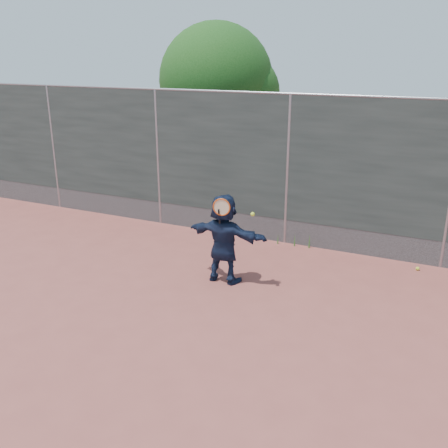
% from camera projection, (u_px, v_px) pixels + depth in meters
% --- Properties ---
extents(ground, '(80.00, 80.00, 0.00)m').
position_uv_depth(ground, '(210.00, 320.00, 7.36)').
color(ground, '#9E4C42').
rests_on(ground, ground).
extents(player, '(1.46, 0.54, 1.55)m').
position_uv_depth(player, '(224.00, 238.00, 8.38)').
color(player, '#16223E').
rests_on(player, ground).
extents(ball_ground, '(0.07, 0.07, 0.07)m').
position_uv_depth(ball_ground, '(418.00, 269.00, 9.02)').
color(ball_ground, '#CBE432').
rests_on(ball_ground, ground).
extents(fence, '(20.00, 0.06, 3.03)m').
position_uv_depth(fence, '(288.00, 168.00, 9.85)').
color(fence, '#38423D').
rests_on(fence, ground).
extents(swing_action, '(0.69, 0.15, 0.51)m').
position_uv_depth(swing_action, '(225.00, 209.00, 7.99)').
color(swing_action, '#CC4A13').
rests_on(swing_action, ground).
extents(tree_left, '(3.15, 3.00, 4.53)m').
position_uv_depth(tree_left, '(222.00, 84.00, 13.15)').
color(tree_left, '#382314').
rests_on(tree_left, ground).
extents(weed_clump, '(0.68, 0.07, 0.30)m').
position_uv_depth(weed_clump, '(297.00, 240.00, 10.11)').
color(weed_clump, '#387226').
rests_on(weed_clump, ground).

